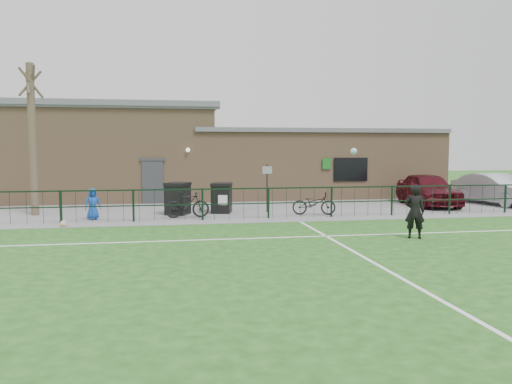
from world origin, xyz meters
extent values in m
plane|color=#1D5017|center=(0.00, 0.00, 0.00)|extent=(90.00, 90.00, 0.00)
cube|color=slate|center=(0.00, 13.50, 0.01)|extent=(34.00, 13.00, 0.02)
cube|color=white|center=(0.00, 7.80, 0.00)|extent=(28.00, 0.10, 0.01)
cube|color=white|center=(0.00, 4.00, 0.00)|extent=(28.00, 0.10, 0.01)
cube|color=white|center=(2.00, 0.00, 0.00)|extent=(0.10, 16.00, 0.01)
cube|color=black|center=(0.00, 8.00, 0.60)|extent=(28.00, 0.10, 1.20)
cylinder|color=#4E3F2F|center=(-8.00, 10.50, 3.00)|extent=(0.30, 0.30, 6.00)
cube|color=black|center=(-2.38, 9.74, 0.62)|extent=(1.09, 1.15, 1.20)
cube|color=black|center=(-0.58, 9.96, 0.59)|extent=(0.95, 1.03, 1.15)
cylinder|color=black|center=(1.32, 9.88, 1.02)|extent=(0.07, 0.07, 2.00)
imported|color=#4C0D17|center=(9.16, 10.94, 0.78)|extent=(2.23, 4.63, 1.52)
imported|color=#ACAFB4|center=(12.57, 10.81, 0.75)|extent=(2.31, 4.65, 1.46)
imported|color=black|center=(-2.04, 8.68, 0.53)|extent=(1.71, 0.56, 1.02)
imported|color=black|center=(3.00, 8.71, 0.47)|extent=(1.82, 0.96, 0.91)
imported|color=#1245AA|center=(-5.53, 8.80, 0.61)|extent=(0.66, 0.52, 1.17)
imported|color=black|center=(4.47, 3.20, 0.81)|extent=(0.68, 0.56, 1.61)
sphere|color=white|center=(3.53, 5.78, 2.58)|extent=(0.22, 0.22, 0.22)
sphere|color=silver|center=(-6.27, 7.20, 0.12)|extent=(0.23, 0.23, 0.23)
cube|color=#9D7A58|center=(0.00, 16.50, 1.75)|extent=(24.00, 5.00, 3.50)
cube|color=#9D7A58|center=(-6.24, 16.50, 4.10)|extent=(11.52, 5.00, 1.20)
cube|color=#525359|center=(-6.24, 16.50, 4.82)|extent=(12.02, 5.40, 0.28)
cube|color=#525359|center=(5.28, 16.50, 3.60)|extent=(13.44, 5.30, 0.22)
cube|color=#383A3D|center=(-3.50, 13.97, 1.05)|extent=(1.00, 0.08, 2.10)
cube|color=black|center=(6.50, 13.97, 1.60)|extent=(1.80, 0.08, 1.20)
cube|color=#19661E|center=(5.20, 13.92, 1.90)|extent=(0.45, 0.04, 0.55)
camera|label=1|loc=(-2.68, -10.47, 2.67)|focal=35.00mm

